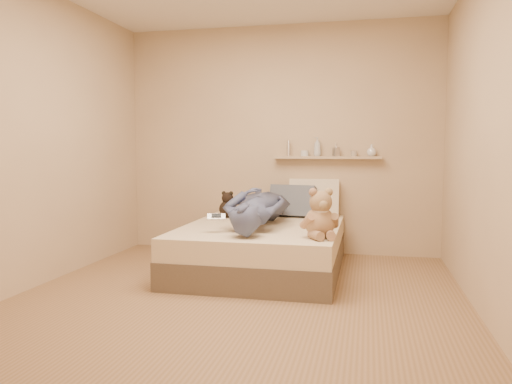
% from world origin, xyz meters
% --- Properties ---
extents(room, '(3.80, 3.80, 3.80)m').
position_xyz_m(room, '(0.00, 0.00, 1.30)').
color(room, '#8F6B4A').
rests_on(room, ground).
extents(bed, '(1.50, 1.90, 0.45)m').
position_xyz_m(bed, '(0.00, 0.93, 0.22)').
color(bed, brown).
rests_on(bed, floor).
extents(game_console, '(0.17, 0.11, 0.06)m').
position_xyz_m(game_console, '(-0.31, 0.42, 0.59)').
color(game_console, silver).
rests_on(game_console, bed).
extents(teddy_bear, '(0.34, 0.35, 0.42)m').
position_xyz_m(teddy_bear, '(0.62, 0.35, 0.62)').
color(teddy_bear, tan).
rests_on(teddy_bear, bed).
extents(dark_plush, '(0.19, 0.19, 0.29)m').
position_xyz_m(dark_plush, '(-0.48, 1.39, 0.57)').
color(dark_plush, black).
rests_on(dark_plush, bed).
extents(pillow_cream, '(0.55, 0.26, 0.43)m').
position_xyz_m(pillow_cream, '(0.42, 1.76, 0.65)').
color(pillow_cream, beige).
rests_on(pillow_cream, bed).
extents(pillow_grey, '(0.53, 0.30, 0.37)m').
position_xyz_m(pillow_grey, '(0.19, 1.62, 0.62)').
color(pillow_grey, slate).
rests_on(pillow_grey, bed).
extents(person, '(0.63, 1.59, 0.38)m').
position_xyz_m(person, '(-0.04, 0.89, 0.64)').
color(person, '#414C66').
rests_on(person, bed).
extents(wall_shelf, '(1.20, 0.12, 0.03)m').
position_xyz_m(wall_shelf, '(0.55, 1.84, 1.10)').
color(wall_shelf, tan).
rests_on(wall_shelf, wall_back).
extents(shelf_bottles, '(1.01, 0.14, 0.21)m').
position_xyz_m(shelf_bottles, '(0.64, 1.84, 1.19)').
color(shelf_bottles, silver).
rests_on(shelf_bottles, wall_shelf).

